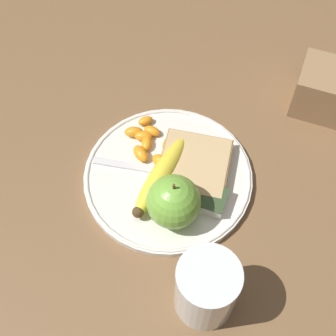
{
  "coord_description": "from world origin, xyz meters",
  "views": [
    {
      "loc": [
        -0.36,
        -0.13,
        0.64
      ],
      "look_at": [
        0.0,
        0.0,
        0.03
      ],
      "focal_mm": 50.0,
      "sensor_mm": 36.0,
      "label": 1
    }
  ],
  "objects_px": {
    "apple": "(174,202)",
    "condiment_caddy": "(323,89)",
    "plate": "(168,176)",
    "juice_glass": "(206,290)",
    "fork": "(162,171)",
    "bread_slice": "(194,166)",
    "banana": "(161,176)",
    "jam_packet": "(214,201)"
  },
  "relations": [
    {
      "from": "apple",
      "to": "condiment_caddy",
      "type": "distance_m",
      "value": 0.34
    },
    {
      "from": "plate",
      "to": "juice_glass",
      "type": "bearing_deg",
      "value": -145.34
    },
    {
      "from": "fork",
      "to": "bread_slice",
      "type": "bearing_deg",
      "value": 15.87
    },
    {
      "from": "apple",
      "to": "banana",
      "type": "distance_m",
      "value": 0.06
    },
    {
      "from": "juice_glass",
      "to": "apple",
      "type": "bearing_deg",
      "value": 38.6
    },
    {
      "from": "juice_glass",
      "to": "banana",
      "type": "bearing_deg",
      "value": 38.81
    },
    {
      "from": "juice_glass",
      "to": "apple",
      "type": "height_order",
      "value": "juice_glass"
    },
    {
      "from": "fork",
      "to": "condiment_caddy",
      "type": "xyz_separation_m",
      "value": [
        0.23,
        -0.2,
        0.03
      ]
    },
    {
      "from": "plate",
      "to": "banana",
      "type": "xyz_separation_m",
      "value": [
        -0.02,
        0.01,
        0.02
      ]
    },
    {
      "from": "bread_slice",
      "to": "fork",
      "type": "height_order",
      "value": "bread_slice"
    },
    {
      "from": "plate",
      "to": "banana",
      "type": "relative_size",
      "value": 1.67
    },
    {
      "from": "plate",
      "to": "banana",
      "type": "bearing_deg",
      "value": 157.31
    },
    {
      "from": "apple",
      "to": "jam_packet",
      "type": "relative_size",
      "value": 1.96
    },
    {
      "from": "bread_slice",
      "to": "banana",
      "type": "bearing_deg",
      "value": 133.16
    },
    {
      "from": "juice_glass",
      "to": "jam_packet",
      "type": "relative_size",
      "value": 2.4
    },
    {
      "from": "condiment_caddy",
      "to": "juice_glass",
      "type": "bearing_deg",
      "value": 168.97
    },
    {
      "from": "plate",
      "to": "jam_packet",
      "type": "height_order",
      "value": "jam_packet"
    },
    {
      "from": "bread_slice",
      "to": "apple",
      "type": "bearing_deg",
      "value": 177.86
    },
    {
      "from": "fork",
      "to": "condiment_caddy",
      "type": "distance_m",
      "value": 0.31
    },
    {
      "from": "bread_slice",
      "to": "jam_packet",
      "type": "xyz_separation_m",
      "value": [
        -0.05,
        -0.05,
        -0.0
      ]
    },
    {
      "from": "juice_glass",
      "to": "fork",
      "type": "xyz_separation_m",
      "value": [
        0.17,
        0.12,
        -0.04
      ]
    },
    {
      "from": "fork",
      "to": "jam_packet",
      "type": "height_order",
      "value": "jam_packet"
    },
    {
      "from": "juice_glass",
      "to": "condiment_caddy",
      "type": "bearing_deg",
      "value": -11.03
    },
    {
      "from": "bread_slice",
      "to": "condiment_caddy",
      "type": "distance_m",
      "value": 0.26
    },
    {
      "from": "apple",
      "to": "condiment_caddy",
      "type": "bearing_deg",
      "value": -28.49
    },
    {
      "from": "bread_slice",
      "to": "plate",
      "type": "bearing_deg",
      "value": 123.86
    },
    {
      "from": "plate",
      "to": "condiment_caddy",
      "type": "xyz_separation_m",
      "value": [
        0.24,
        -0.19,
        0.03
      ]
    },
    {
      "from": "juice_glass",
      "to": "apple",
      "type": "distance_m",
      "value": 0.13
    },
    {
      "from": "juice_glass",
      "to": "bread_slice",
      "type": "relative_size",
      "value": 0.86
    },
    {
      "from": "fork",
      "to": "apple",
      "type": "bearing_deg",
      "value": -66.66
    },
    {
      "from": "apple",
      "to": "condiment_caddy",
      "type": "height_order",
      "value": "apple"
    },
    {
      "from": "juice_glass",
      "to": "plate",
      "type": "bearing_deg",
      "value": 34.66
    },
    {
      "from": "plate",
      "to": "jam_packet",
      "type": "relative_size",
      "value": 5.92
    },
    {
      "from": "apple",
      "to": "bread_slice",
      "type": "height_order",
      "value": "apple"
    },
    {
      "from": "banana",
      "to": "bread_slice",
      "type": "bearing_deg",
      "value": -46.84
    },
    {
      "from": "banana",
      "to": "fork",
      "type": "distance_m",
      "value": 0.02
    },
    {
      "from": "plate",
      "to": "apple",
      "type": "relative_size",
      "value": 3.01
    },
    {
      "from": "juice_glass",
      "to": "jam_packet",
      "type": "distance_m",
      "value": 0.15
    },
    {
      "from": "bread_slice",
      "to": "juice_glass",
      "type": "bearing_deg",
      "value": -157.13
    },
    {
      "from": "plate",
      "to": "apple",
      "type": "height_order",
      "value": "apple"
    },
    {
      "from": "bread_slice",
      "to": "condiment_caddy",
      "type": "xyz_separation_m",
      "value": [
        0.21,
        -0.16,
        0.02
      ]
    },
    {
      "from": "banana",
      "to": "jam_packet",
      "type": "distance_m",
      "value": 0.09
    }
  ]
}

